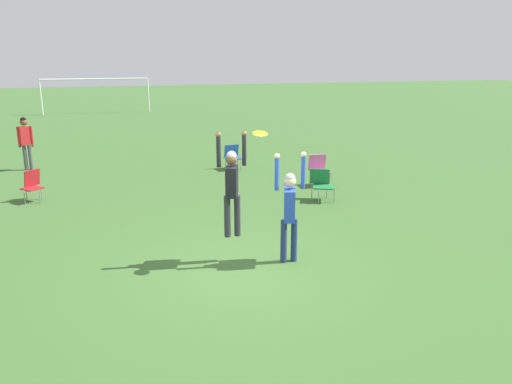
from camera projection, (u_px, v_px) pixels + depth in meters
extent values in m
plane|color=#3D662D|center=(248.00, 266.00, 9.37)|extent=(120.00, 120.00, 0.00)
cylinder|color=#2D2D38|center=(227.00, 217.00, 9.39)|extent=(0.12, 0.12, 0.80)
cylinder|color=#2D2D38|center=(237.00, 216.00, 9.44)|extent=(0.12, 0.12, 0.80)
cube|color=black|center=(232.00, 181.00, 9.24)|extent=(0.34, 0.48, 0.57)
sphere|color=brown|center=(232.00, 159.00, 9.13)|extent=(0.22, 0.22, 0.22)
sphere|color=#B7B2AD|center=(232.00, 156.00, 9.11)|extent=(0.18, 0.18, 0.18)
cylinder|color=black|center=(219.00, 151.00, 9.01)|extent=(0.08, 0.08, 0.60)
sphere|color=brown|center=(218.00, 134.00, 8.94)|extent=(0.10, 0.10, 0.10)
cylinder|color=black|center=(244.00, 149.00, 9.15)|extent=(0.08, 0.08, 0.60)
sphere|color=brown|center=(244.00, 133.00, 9.07)|extent=(0.10, 0.10, 0.10)
cylinder|color=navy|center=(284.00, 241.00, 9.46)|extent=(0.12, 0.12, 0.84)
cylinder|color=navy|center=(294.00, 240.00, 9.52)|extent=(0.12, 0.12, 0.84)
cube|color=blue|center=(290.00, 205.00, 9.30)|extent=(0.35, 0.51, 0.60)
sphere|color=beige|center=(290.00, 182.00, 9.18)|extent=(0.23, 0.23, 0.23)
sphere|color=#B7B2AD|center=(290.00, 178.00, 9.16)|extent=(0.19, 0.19, 0.19)
cylinder|color=blue|center=(277.00, 173.00, 9.06)|extent=(0.08, 0.08, 0.63)
sphere|color=beige|center=(277.00, 156.00, 8.98)|extent=(0.10, 0.10, 0.10)
cylinder|color=blue|center=(303.00, 171.00, 9.21)|extent=(0.08, 0.08, 0.63)
sphere|color=beige|center=(304.00, 155.00, 9.13)|extent=(0.10, 0.10, 0.10)
cylinder|color=yellow|center=(260.00, 134.00, 8.78)|extent=(0.26, 0.26, 0.08)
cylinder|color=gray|center=(319.00, 196.00, 13.29)|extent=(0.02, 0.02, 0.41)
cylinder|color=gray|center=(334.00, 195.00, 13.42)|extent=(0.02, 0.02, 0.41)
cylinder|color=gray|center=(312.00, 192.00, 13.71)|extent=(0.02, 0.02, 0.41)
cylinder|color=gray|center=(327.00, 191.00, 13.84)|extent=(0.02, 0.02, 0.41)
cube|color=#1E753D|center=(323.00, 187.00, 13.52)|extent=(0.71, 0.71, 0.04)
cube|color=#1E753D|center=(320.00, 176.00, 13.69)|extent=(0.53, 0.32, 0.43)
cylinder|color=gray|center=(229.00, 165.00, 17.05)|extent=(0.02, 0.02, 0.42)
cylinder|color=gray|center=(241.00, 164.00, 17.17)|extent=(0.02, 0.02, 0.42)
cylinder|color=gray|center=(226.00, 163.00, 17.45)|extent=(0.02, 0.02, 0.42)
cylinder|color=gray|center=(238.00, 162.00, 17.58)|extent=(0.02, 0.02, 0.42)
cube|color=#235193|center=(233.00, 158.00, 17.26)|extent=(0.60, 0.60, 0.04)
cube|color=#235193|center=(231.00, 150.00, 17.42)|extent=(0.53, 0.19, 0.42)
cylinder|color=gray|center=(24.00, 197.00, 13.24)|extent=(0.02, 0.02, 0.39)
cylinder|color=gray|center=(40.00, 196.00, 13.35)|extent=(0.02, 0.02, 0.39)
cylinder|color=gray|center=(26.00, 193.00, 13.59)|extent=(0.02, 0.02, 0.39)
cylinder|color=gray|center=(41.00, 192.00, 13.70)|extent=(0.02, 0.02, 0.39)
cube|color=#B21E23|center=(32.00, 188.00, 13.42)|extent=(0.63, 0.63, 0.04)
cube|color=#B21E23|center=(32.00, 178.00, 13.55)|extent=(0.42, 0.37, 0.45)
cylinder|color=gray|center=(316.00, 181.00, 14.82)|extent=(0.02, 0.02, 0.46)
cylinder|color=gray|center=(330.00, 180.00, 14.95)|extent=(0.02, 0.02, 0.46)
cylinder|color=gray|center=(310.00, 178.00, 15.24)|extent=(0.02, 0.02, 0.46)
cylinder|color=gray|center=(324.00, 177.00, 15.36)|extent=(0.02, 0.02, 0.46)
cube|color=#C666A3|center=(320.00, 172.00, 15.04)|extent=(0.58, 0.58, 0.04)
cube|color=#C666A3|center=(317.00, 162.00, 15.20)|extent=(0.54, 0.17, 0.48)
cylinder|color=#4C4C51|center=(25.00, 157.00, 17.15)|extent=(0.12, 0.12, 0.88)
cylinder|color=#4C4C51|center=(30.00, 157.00, 17.20)|extent=(0.12, 0.12, 0.88)
cube|color=red|center=(25.00, 136.00, 16.98)|extent=(0.42, 0.35, 0.63)
sphere|color=brown|center=(23.00, 122.00, 16.86)|extent=(0.24, 0.24, 0.24)
sphere|color=black|center=(23.00, 120.00, 16.84)|extent=(0.20, 0.20, 0.20)
cylinder|color=red|center=(19.00, 136.00, 16.92)|extent=(0.08, 0.08, 0.66)
sphere|color=brown|center=(20.00, 146.00, 17.01)|extent=(0.10, 0.10, 0.10)
cylinder|color=red|center=(32.00, 136.00, 17.04)|extent=(0.08, 0.08, 0.66)
sphere|color=brown|center=(33.00, 145.00, 17.13)|extent=(0.10, 0.10, 0.10)
cylinder|color=white|center=(41.00, 98.00, 32.98)|extent=(0.10, 0.10, 2.30)
cylinder|color=white|center=(148.00, 95.00, 34.98)|extent=(0.10, 0.10, 2.30)
cylinder|color=white|center=(95.00, 79.00, 33.67)|extent=(7.00, 0.10, 0.10)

